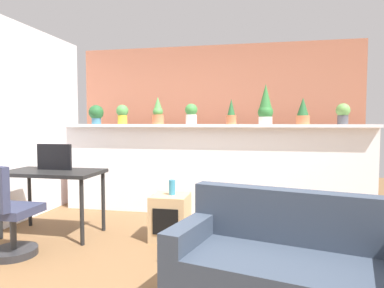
% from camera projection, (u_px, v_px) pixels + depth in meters
% --- Properties ---
extents(ground_plane, '(12.00, 12.00, 0.00)m').
position_uv_depth(ground_plane, '(175.00, 276.00, 2.90)').
color(ground_plane, brown).
extents(divider_wall, '(4.35, 0.16, 1.24)m').
position_uv_depth(divider_wall, '(210.00, 171.00, 4.82)').
color(divider_wall, white).
rests_on(divider_wall, ground).
extents(plant_shelf, '(4.35, 0.30, 0.04)m').
position_uv_depth(plant_shelf, '(209.00, 126.00, 4.74)').
color(plant_shelf, white).
rests_on(plant_shelf, divider_wall).
extents(brick_wall_behind, '(4.35, 0.10, 2.50)m').
position_uv_depth(brick_wall_behind, '(215.00, 126.00, 5.37)').
color(brick_wall_behind, '#AD664C').
rests_on(brick_wall_behind, ground).
extents(potted_plant_0, '(0.22, 0.22, 0.28)m').
position_uv_depth(potted_plant_0, '(96.00, 114.00, 5.06)').
color(potted_plant_0, '#386B84').
rests_on(potted_plant_0, plant_shelf).
extents(potted_plant_1, '(0.18, 0.18, 0.28)m').
position_uv_depth(potted_plant_1, '(122.00, 114.00, 4.97)').
color(potted_plant_1, gold).
rests_on(potted_plant_1, plant_shelf).
extents(potted_plant_2, '(0.17, 0.17, 0.39)m').
position_uv_depth(potted_plant_2, '(158.00, 112.00, 4.86)').
color(potted_plant_2, '#C66B42').
rests_on(potted_plant_2, plant_shelf).
extents(potted_plant_3, '(0.18, 0.18, 0.29)m').
position_uv_depth(potted_plant_3, '(191.00, 113.00, 4.79)').
color(potted_plant_3, silver).
rests_on(potted_plant_3, plant_shelf).
extents(potted_plant_4, '(0.14, 0.14, 0.34)m').
position_uv_depth(potted_plant_4, '(231.00, 113.00, 4.63)').
color(potted_plant_4, '#C66B42').
rests_on(potted_plant_4, plant_shelf).
extents(potted_plant_5, '(0.21, 0.21, 0.54)m').
position_uv_depth(potted_plant_5, '(266.00, 106.00, 4.59)').
color(potted_plant_5, silver).
rests_on(potted_plant_5, plant_shelf).
extents(potted_plant_6, '(0.18, 0.18, 0.35)m').
position_uv_depth(potted_plant_6, '(303.00, 112.00, 4.50)').
color(potted_plant_6, '#C66B42').
rests_on(potted_plant_6, plant_shelf).
extents(potted_plant_7, '(0.18, 0.18, 0.27)m').
position_uv_depth(potted_plant_7, '(343.00, 113.00, 4.42)').
color(potted_plant_7, '#4C4C51').
rests_on(potted_plant_7, plant_shelf).
extents(desk, '(1.10, 0.60, 0.75)m').
position_uv_depth(desk, '(53.00, 178.00, 3.93)').
color(desk, black).
rests_on(desk, ground).
extents(tv_monitor, '(0.43, 0.04, 0.30)m').
position_uv_depth(tv_monitor, '(54.00, 157.00, 4.00)').
color(tv_monitor, black).
rests_on(tv_monitor, desk).
extents(office_chair, '(0.50, 0.50, 0.91)m').
position_uv_depth(office_chair, '(7.00, 218.00, 3.27)').
color(office_chair, '#262628').
rests_on(office_chair, ground).
extents(side_cube_shelf, '(0.40, 0.41, 0.50)m').
position_uv_depth(side_cube_shelf, '(170.00, 217.00, 3.80)').
color(side_cube_shelf, tan).
rests_on(side_cube_shelf, ground).
extents(vase_on_shelf, '(0.07, 0.07, 0.17)m').
position_uv_depth(vase_on_shelf, '(172.00, 187.00, 3.78)').
color(vase_on_shelf, teal).
rests_on(vase_on_shelf, side_cube_shelf).
extents(couch, '(1.70, 1.12, 0.80)m').
position_uv_depth(couch, '(287.00, 271.00, 2.34)').
color(couch, '#333D4C').
rests_on(couch, ground).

